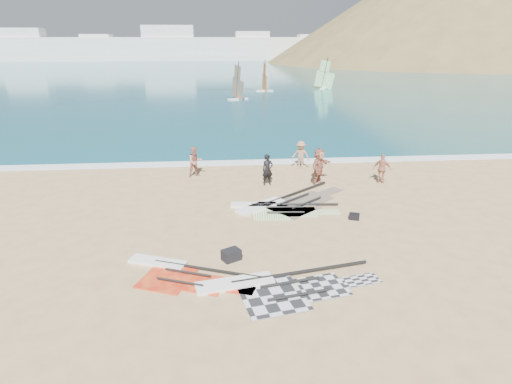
{
  "coord_description": "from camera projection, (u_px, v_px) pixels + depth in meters",
  "views": [
    {
      "loc": [
        -3.04,
        -14.07,
        7.52
      ],
      "look_at": [
        -1.45,
        4.0,
        1.0
      ],
      "focal_mm": 30.0,
      "sensor_mm": 36.0,
      "label": 1
    }
  ],
  "objects": [
    {
      "name": "beachgoer_left",
      "position": [
        195.0,
        162.0,
        24.46
      ],
      "size": [
        1.04,
        0.93,
        1.76
      ],
      "primitive_type": "imported",
      "rotation": [
        0.0,
        0.0,
        0.37
      ],
      "color": "#AB695E",
      "rests_on": "ground"
    },
    {
      "name": "rig_grey",
      "position": [
        275.0,
        286.0,
        13.69
      ],
      "size": [
        6.14,
        2.99,
        0.2
      ],
      "rotation": [
        0.0,
        0.0,
        0.2
      ],
      "color": "#262628",
      "rests_on": "ground"
    },
    {
      "name": "headland_main",
      "position": [
        477.0,
        62.0,
        144.86
      ],
      "size": [
        143.0,
        143.0,
        45.0
      ],
      "primitive_type": "cone",
      "color": "olive",
      "rests_on": "ground"
    },
    {
      "name": "person_wetsuit",
      "position": [
        268.0,
        170.0,
        23.06
      ],
      "size": [
        0.71,
        0.56,
        1.7
      ],
      "primitive_type": "imported",
      "rotation": [
        0.0,
        0.0,
        0.28
      ],
      "color": "black",
      "rests_on": "ground"
    },
    {
      "name": "gear_bag_far",
      "position": [
        354.0,
        216.0,
        18.83
      ],
      "size": [
        0.53,
        0.45,
        0.27
      ],
      "primitive_type": "cube",
      "rotation": [
        0.0,
        0.0,
        -0.36
      ],
      "color": "black",
      "rests_on": "ground"
    },
    {
      "name": "ground",
      "position": [
        304.0,
        252.0,
        15.98
      ],
      "size": [
        300.0,
        300.0,
        0.0
      ],
      "primitive_type": "plane",
      "color": "tan",
      "rests_on": "ground"
    },
    {
      "name": "windsurfer_right",
      "position": [
        324.0,
        80.0,
        67.49
      ],
      "size": [
        2.94,
        2.72,
        4.85
      ],
      "rotation": [
        0.0,
        0.0,
        1.11
      ],
      "color": "white",
      "rests_on": "ground"
    },
    {
      "name": "rig_red",
      "position": [
        177.0,
        272.0,
        14.49
      ],
      "size": [
        4.71,
        3.0,
        0.19
      ],
      "rotation": [
        0.0,
        0.0,
        -0.38
      ],
      "color": "#B7090A",
      "rests_on": "ground"
    },
    {
      "name": "beachgoer_back",
      "position": [
        382.0,
        169.0,
        23.35
      ],
      "size": [
        1.03,
        0.84,
        1.64
      ],
      "primitive_type": "imported",
      "rotation": [
        0.0,
        0.0,
        2.6
      ],
      "color": "#B5705A",
      "rests_on": "ground"
    },
    {
      "name": "far_town",
      "position": [
        181.0,
        48.0,
        153.79
      ],
      "size": [
        160.0,
        8.0,
        12.0
      ],
      "color": "white",
      "rests_on": "ground"
    },
    {
      "name": "gear_bag_near",
      "position": [
        231.0,
        255.0,
        15.34
      ],
      "size": [
        0.77,
        0.71,
        0.4
      ],
      "primitive_type": "cube",
      "rotation": [
        0.0,
        0.0,
        0.51
      ],
      "color": "black",
      "rests_on": "ground"
    },
    {
      "name": "beachgoer_right",
      "position": [
        319.0,
        166.0,
        23.19
      ],
      "size": [
        1.62,
        1.81,
        2.0
      ],
      "primitive_type": "imported",
      "rotation": [
        0.0,
        0.0,
        0.89
      ],
      "color": "#AA6651",
      "rests_on": "ground"
    },
    {
      "name": "rig_green",
      "position": [
        275.0,
        209.0,
        19.92
      ],
      "size": [
        5.11,
        2.19,
        0.2
      ],
      "rotation": [
        0.0,
        0.0,
        -0.07
      ],
      "color": "#80C335",
      "rests_on": "ground"
    },
    {
      "name": "windsurfer_left",
      "position": [
        238.0,
        89.0,
        55.29
      ],
      "size": [
        2.75,
        2.98,
        4.9
      ],
      "rotation": [
        0.0,
        0.0,
        0.45
      ],
      "color": "white",
      "rests_on": "ground"
    },
    {
      "name": "beachgoer_mid",
      "position": [
        301.0,
        155.0,
        25.94
      ],
      "size": [
        1.28,
        1.04,
        1.73
      ],
      "primitive_type": "imported",
      "rotation": [
        0.0,
        0.0,
        -0.42
      ],
      "color": "#A36F53",
      "rests_on": "ground"
    },
    {
      "name": "surf_line",
      "position": [
        267.0,
        163.0,
        27.51
      ],
      "size": [
        300.0,
        1.2,
        0.04
      ],
      "primitive_type": "cube",
      "color": "white",
      "rests_on": "ground"
    },
    {
      "name": "sea",
      "position": [
        226.0,
        63.0,
        139.73
      ],
      "size": [
        300.0,
        240.0,
        0.06
      ],
      "primitive_type": "cube",
      "color": "#0C4656",
      "rests_on": "ground"
    },
    {
      "name": "windsurfer_centre",
      "position": [
        265.0,
        82.0,
        64.23
      ],
      "size": [
        2.64,
        3.13,
        4.7
      ],
      "rotation": [
        0.0,
        0.0,
        0.12
      ],
      "color": "white",
      "rests_on": "ground"
    },
    {
      "name": "rig_orange",
      "position": [
        287.0,
        203.0,
        20.65
      ],
      "size": [
        5.8,
        4.77,
        0.2
      ],
      "rotation": [
        0.0,
        0.0,
        0.68
      ],
      "color": "#D83F0C",
      "rests_on": "ground"
    }
  ]
}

